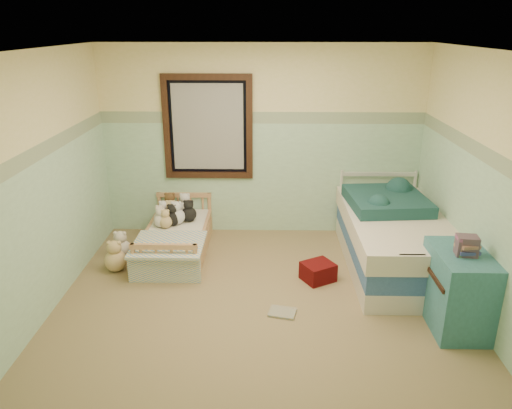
{
  "coord_description": "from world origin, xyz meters",
  "views": [
    {
      "loc": [
        0.05,
        -4.49,
        2.71
      ],
      "look_at": [
        -0.05,
        0.35,
        0.91
      ],
      "focal_mm": 34.23,
      "sensor_mm": 36.0,
      "label": 1
    }
  ],
  "objects_px": {
    "plush_floor_tan": "(116,261)",
    "floor_book": "(282,313)",
    "toddler_bed_frame": "(177,245)",
    "twin_bed_frame": "(392,259)",
    "dresser": "(457,290)",
    "plush_floor_cream": "(121,249)",
    "red_pillow": "(318,272)"
  },
  "relations": [
    {
      "from": "toddler_bed_frame",
      "to": "twin_bed_frame",
      "type": "distance_m",
      "value": 2.63
    },
    {
      "from": "plush_floor_tan",
      "to": "dresser",
      "type": "height_order",
      "value": "dresser"
    },
    {
      "from": "twin_bed_frame",
      "to": "floor_book",
      "type": "xyz_separation_m",
      "value": [
        -1.32,
        -1.02,
        -0.1
      ]
    },
    {
      "from": "plush_floor_cream",
      "to": "plush_floor_tan",
      "type": "relative_size",
      "value": 0.94
    },
    {
      "from": "plush_floor_cream",
      "to": "plush_floor_tan",
      "type": "xyz_separation_m",
      "value": [
        0.03,
        -0.33,
        0.01
      ]
    },
    {
      "from": "toddler_bed_frame",
      "to": "twin_bed_frame",
      "type": "height_order",
      "value": "twin_bed_frame"
    },
    {
      "from": "plush_floor_tan",
      "to": "floor_book",
      "type": "xyz_separation_m",
      "value": [
        1.91,
        -0.87,
        -0.12
      ]
    },
    {
      "from": "plush_floor_tan",
      "to": "dresser",
      "type": "distance_m",
      "value": 3.69
    },
    {
      "from": "plush_floor_tan",
      "to": "red_pillow",
      "type": "relative_size",
      "value": 0.78
    },
    {
      "from": "plush_floor_tan",
      "to": "twin_bed_frame",
      "type": "distance_m",
      "value": 3.24
    },
    {
      "from": "toddler_bed_frame",
      "to": "dresser",
      "type": "distance_m",
      "value": 3.3
    },
    {
      "from": "toddler_bed_frame",
      "to": "floor_book",
      "type": "relative_size",
      "value": 5.73
    },
    {
      "from": "plush_floor_cream",
      "to": "twin_bed_frame",
      "type": "bearing_deg",
      "value": -3.01
    },
    {
      "from": "dresser",
      "to": "plush_floor_tan",
      "type": "bearing_deg",
      "value": 163.87
    },
    {
      "from": "toddler_bed_frame",
      "to": "plush_floor_cream",
      "type": "bearing_deg",
      "value": -165.38
    },
    {
      "from": "red_pillow",
      "to": "floor_book",
      "type": "distance_m",
      "value": 0.82
    },
    {
      "from": "red_pillow",
      "to": "plush_floor_tan",
      "type": "bearing_deg",
      "value": 175.74
    },
    {
      "from": "twin_bed_frame",
      "to": "red_pillow",
      "type": "relative_size",
      "value": 6.27
    },
    {
      "from": "plush_floor_cream",
      "to": "floor_book",
      "type": "height_order",
      "value": "plush_floor_cream"
    },
    {
      "from": "plush_floor_cream",
      "to": "red_pillow",
      "type": "xyz_separation_m",
      "value": [
        2.36,
        -0.5,
        -0.02
      ]
    },
    {
      "from": "red_pillow",
      "to": "plush_floor_cream",
      "type": "bearing_deg",
      "value": 168.06
    },
    {
      "from": "plush_floor_tan",
      "to": "floor_book",
      "type": "distance_m",
      "value": 2.1
    },
    {
      "from": "toddler_bed_frame",
      "to": "floor_book",
      "type": "height_order",
      "value": "toddler_bed_frame"
    },
    {
      "from": "toddler_bed_frame",
      "to": "plush_floor_tan",
      "type": "relative_size",
      "value": 5.85
    },
    {
      "from": "plush_floor_tan",
      "to": "dresser",
      "type": "relative_size",
      "value": 0.34
    },
    {
      "from": "twin_bed_frame",
      "to": "dresser",
      "type": "height_order",
      "value": "dresser"
    },
    {
      "from": "plush_floor_cream",
      "to": "dresser",
      "type": "relative_size",
      "value": 0.32
    },
    {
      "from": "dresser",
      "to": "toddler_bed_frame",
      "type": "bearing_deg",
      "value": 152.5
    },
    {
      "from": "twin_bed_frame",
      "to": "floor_book",
      "type": "distance_m",
      "value": 1.67
    },
    {
      "from": "toddler_bed_frame",
      "to": "plush_floor_cream",
      "type": "distance_m",
      "value": 0.67
    },
    {
      "from": "toddler_bed_frame",
      "to": "dresser",
      "type": "relative_size",
      "value": 1.97
    },
    {
      "from": "twin_bed_frame",
      "to": "floor_book",
      "type": "bearing_deg",
      "value": -142.29
    }
  ]
}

